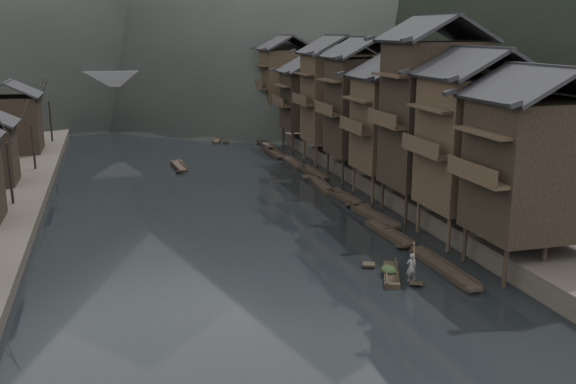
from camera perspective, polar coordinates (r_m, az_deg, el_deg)
name	(u,v)px	position (r m, az deg, el deg)	size (l,w,h in m)	color
water	(246,254)	(46.31, -3.73, -5.51)	(300.00, 300.00, 0.00)	black
right_bank	(427,135)	(94.72, 12.25, 4.93)	(40.00, 200.00, 1.80)	#2D2823
stilt_houses	(371,95)	(67.23, 7.43, 8.58)	(9.00, 67.60, 17.11)	black
bare_trees	(20,130)	(65.20, -22.72, 5.13)	(3.89, 61.31, 7.77)	black
moored_sampans	(299,167)	(74.20, 1.03, 2.21)	(2.73, 74.25, 0.47)	black
midriver_boats	(186,143)	(91.54, -9.05, 4.32)	(10.12, 37.19, 0.45)	black
stone_bridge	(161,92)	(115.54, -11.24, 8.70)	(40.00, 6.00, 9.00)	#4C4C4F
hero_sampan	(391,274)	(42.58, 9.18, -7.18)	(2.56, 4.63, 0.43)	black
cargo_heap	(389,265)	(42.52, 8.99, -6.43)	(1.03, 1.35, 0.62)	black
boatman	(412,264)	(41.17, 10.93, -6.31)	(0.67, 0.44, 1.85)	#4D4D4F
bamboo_pole	(417,223)	(40.40, 11.36, -2.68)	(0.06, 0.06, 4.01)	#8C7A51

